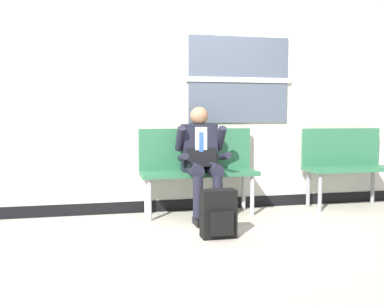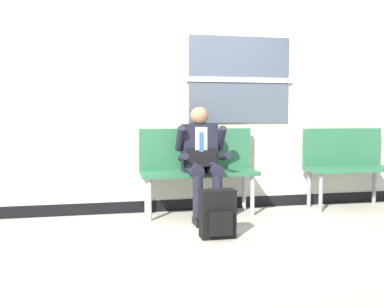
# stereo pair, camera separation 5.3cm
# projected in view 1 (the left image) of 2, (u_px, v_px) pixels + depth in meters

# --- Properties ---
(ground_plane) EXTENTS (18.00, 18.00, 0.00)m
(ground_plane) POSITION_uv_depth(u_px,v_px,m) (181.00, 220.00, 4.94)
(ground_plane) COLOR #B2A899
(station_wall) EXTENTS (5.95, 0.16, 2.81)m
(station_wall) POSITION_uv_depth(u_px,v_px,m) (173.00, 97.00, 5.36)
(station_wall) COLOR beige
(station_wall) RESTS_ON ground
(bench_with_person) EXTENTS (1.37, 0.42, 1.02)m
(bench_with_person) POSITION_uv_depth(u_px,v_px,m) (198.00, 164.00, 5.22)
(bench_with_person) COLOR #2D6B47
(bench_with_person) RESTS_ON ground
(bench_empty) EXTENTS (1.09, 0.42, 1.00)m
(bench_empty) POSITION_uv_depth(u_px,v_px,m) (345.00, 161.00, 5.65)
(bench_empty) COLOR #2D6B47
(bench_empty) RESTS_ON ground
(person_seated) EXTENTS (0.57, 0.70, 1.27)m
(person_seated) POSITION_uv_depth(u_px,v_px,m) (202.00, 158.00, 5.01)
(person_seated) COLOR #1E1E2D
(person_seated) RESTS_ON ground
(backpack) EXTENTS (0.33, 0.22, 0.47)m
(backpack) POSITION_uv_depth(u_px,v_px,m) (219.00, 214.00, 4.23)
(backpack) COLOR black
(backpack) RESTS_ON ground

